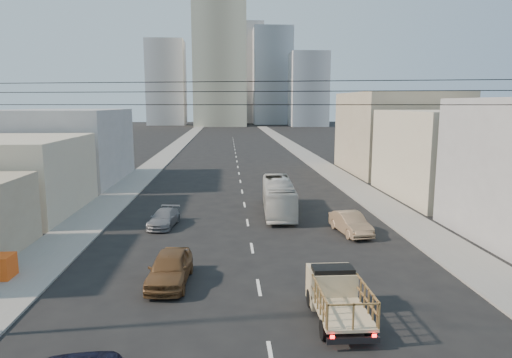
{
  "coord_description": "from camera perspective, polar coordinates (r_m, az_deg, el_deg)",
  "views": [
    {
      "loc": [
        -1.43,
        -12.49,
        8.63
      ],
      "look_at": [
        0.53,
        18.45,
        3.5
      ],
      "focal_mm": 32.0,
      "sensor_mm": 36.0,
      "label": 1
    }
  ],
  "objects": [
    {
      "name": "midrise_back",
      "position": [
        213.04,
        -1.66,
        12.99
      ],
      "size": [
        18.0,
        18.0,
        44.0
      ],
      "primitive_type": "cube",
      "color": "gray",
      "rests_on": "ground"
    },
    {
      "name": "bldg_right_mid",
      "position": [
        45.82,
        23.62,
        2.81
      ],
      "size": [
        11.0,
        14.0,
        8.0
      ],
      "primitive_type": "cube",
      "color": "#BAAD96",
      "rests_on": "ground"
    },
    {
      "name": "sidewalk_left",
      "position": [
        83.57,
        -10.71,
        3.35
      ],
      "size": [
        3.5,
        180.0,
        0.12
      ],
      "primitive_type": "cube",
      "color": "gray",
      "rests_on": "ground"
    },
    {
      "name": "lane_dashes",
      "position": [
        66.07,
        -2.35,
        1.89
      ],
      "size": [
        0.15,
        104.0,
        0.01
      ],
      "color": "silver",
      "rests_on": "ground"
    },
    {
      "name": "bldg_left_mid",
      "position": [
        40.89,
        -29.02,
        0.29
      ],
      "size": [
        11.0,
        12.0,
        6.0
      ],
      "primitive_type": "cube",
      "color": "#BAAD96",
      "rests_on": "ground"
    },
    {
      "name": "bldg_left_far",
      "position": [
        54.77,
        -22.92,
        3.81
      ],
      "size": [
        12.0,
        16.0,
        8.0
      ],
      "primitive_type": "cube",
      "color": "gray",
      "rests_on": "ground"
    },
    {
      "name": "flatbed_pickup",
      "position": [
        19.18,
        10.12,
        -13.9
      ],
      "size": [
        1.95,
        4.41,
        1.9
      ],
      "color": "tan",
      "rests_on": "ground"
    },
    {
      "name": "sedan_grey",
      "position": [
        33.17,
        -11.44,
        -4.83
      ],
      "size": [
        2.18,
        4.24,
        1.18
      ],
      "primitive_type": "imported",
      "rotation": [
        0.0,
        0.0,
        -0.14
      ],
      "color": "slate",
      "rests_on": "ground"
    },
    {
      "name": "overhead_wires",
      "position": [
        14.07,
        2.26,
        10.76
      ],
      "size": [
        23.01,
        5.02,
        0.72
      ],
      "color": "black",
      "rests_on": "ground"
    },
    {
      "name": "midrise_ne",
      "position": [
        198.77,
        2.05,
        12.67
      ],
      "size": [
        16.0,
        16.0,
        40.0
      ],
      "primitive_type": "cube",
      "color": "#919499",
      "rests_on": "ground"
    },
    {
      "name": "bldg_right_far",
      "position": [
        60.53,
        17.21,
        5.54
      ],
      "size": [
        12.0,
        16.0,
        10.0
      ],
      "primitive_type": "cube",
      "color": "gray",
      "rests_on": "ground"
    },
    {
      "name": "midrise_nw",
      "position": [
        194.23,
        -11.12,
        11.7
      ],
      "size": [
        15.0,
        15.0,
        34.0
      ],
      "primitive_type": "cube",
      "color": "#919499",
      "rests_on": "ground"
    },
    {
      "name": "midrise_east",
      "position": [
        180.33,
        6.54,
        11.04
      ],
      "size": [
        14.0,
        14.0,
        28.0
      ],
      "primitive_type": "cube",
      "color": "#919499",
      "rests_on": "ground"
    },
    {
      "name": "high_rise_tower",
      "position": [
        183.76,
        -4.57,
        16.05
      ],
      "size": [
        20.0,
        20.0,
        60.0
      ],
      "primitive_type": "cube",
      "color": "tan",
      "rests_on": "ground"
    },
    {
      "name": "city_bus",
      "position": [
        36.42,
        2.82,
        -2.19
      ],
      "size": [
        2.7,
        9.6,
        2.64
      ],
      "primitive_type": "imported",
      "rotation": [
        0.0,
        0.0,
        -0.05
      ],
      "color": "#BCBCB8",
      "rests_on": "ground"
    },
    {
      "name": "sedan_brown",
      "position": [
        22.83,
        -10.73,
        -10.87
      ],
      "size": [
        2.1,
        4.71,
        1.57
      ],
      "primitive_type": "imported",
      "rotation": [
        0.0,
        0.0,
        -0.05
      ],
      "color": "brown",
      "rests_on": "ground"
    },
    {
      "name": "sedan_tan",
      "position": [
        31.34,
        11.74,
        -5.44
      ],
      "size": [
        2.15,
        4.51,
        1.43
      ],
      "primitive_type": "imported",
      "rotation": [
        0.0,
        0.0,
        0.15
      ],
      "color": "#8F7053",
      "rests_on": "ground"
    },
    {
      "name": "sidewalk_right",
      "position": [
        83.98,
        5.44,
        3.5
      ],
      "size": [
        3.5,
        180.0,
        0.12
      ],
      "primitive_type": "cube",
      "color": "gray",
      "rests_on": "ground"
    }
  ]
}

